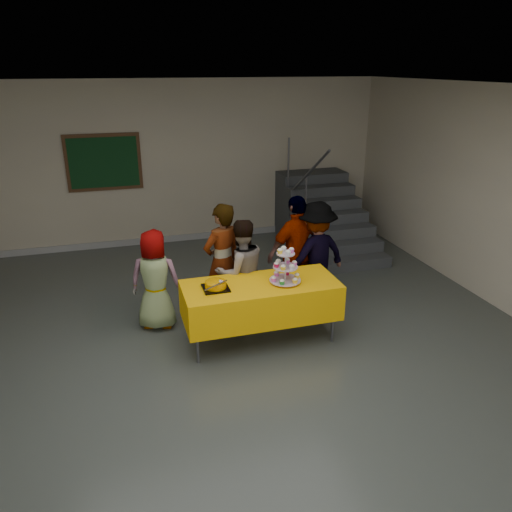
{
  "coord_description": "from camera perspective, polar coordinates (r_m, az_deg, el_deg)",
  "views": [
    {
      "loc": [
        -1.07,
        -4.26,
        3.24
      ],
      "look_at": [
        0.52,
        1.16,
        1.05
      ],
      "focal_mm": 35.0,
      "sensor_mm": 36.0,
      "label": 1
    }
  ],
  "objects": [
    {
      "name": "schoolchild_b",
      "position": [
        6.57,
        -3.86,
        -0.7
      ],
      "size": [
        0.69,
        0.59,
        1.59
      ],
      "primitive_type": "imported",
      "rotation": [
        0.0,
        0.0,
        3.58
      ],
      "color": "slate",
      "rests_on": "ground"
    },
    {
      "name": "staircase",
      "position": [
        9.59,
        7.51,
        4.33
      ],
      "size": [
        1.3,
        2.4,
        2.04
      ],
      "color": "#424447",
      "rests_on": "ground"
    },
    {
      "name": "cupcake_stand",
      "position": [
        5.96,
        3.37,
        -1.45
      ],
      "size": [
        0.38,
        0.38,
        0.44
      ],
      "color": "silver",
      "rests_on": "bake_table"
    },
    {
      "name": "bear_cake",
      "position": [
        5.85,
        -4.64,
        -3.23
      ],
      "size": [
        0.32,
        0.36,
        0.12
      ],
      "color": "black",
      "rests_on": "bake_table"
    },
    {
      "name": "schoolchild_e",
      "position": [
        6.92,
        6.77,
        0.06
      ],
      "size": [
        1.1,
        0.8,
        1.52
      ],
      "primitive_type": "imported",
      "rotation": [
        0.0,
        0.0,
        3.41
      ],
      "color": "slate",
      "rests_on": "ground"
    },
    {
      "name": "room_shell",
      "position": [
        4.54,
        -2.3,
        7.06
      ],
      "size": [
        10.0,
        10.04,
        3.02
      ],
      "color": "#4C514C",
      "rests_on": "ground"
    },
    {
      "name": "schoolchild_d",
      "position": [
        6.9,
        4.75,
        0.42
      ],
      "size": [
        1.01,
        0.6,
        1.6
      ],
      "primitive_type": "imported",
      "rotation": [
        0.0,
        0.0,
        3.38
      ],
      "color": "slate",
      "rests_on": "ground"
    },
    {
      "name": "bake_table",
      "position": [
        6.08,
        0.53,
        -5.0
      ],
      "size": [
        1.88,
        0.78,
        0.77
      ],
      "color": "#595960",
      "rests_on": "ground"
    },
    {
      "name": "noticeboard",
      "position": [
        9.36,
        -17.01,
        10.19
      ],
      "size": [
        1.3,
        0.05,
        1.0
      ],
      "color": "#472B16",
      "rests_on": "ground"
    },
    {
      "name": "schoolchild_c",
      "position": [
        6.47,
        -1.73,
        -1.84
      ],
      "size": [
        0.75,
        0.61,
        1.42
      ],
      "primitive_type": "imported",
      "rotation": [
        0.0,
        0.0,
        3.26
      ],
      "color": "slate",
      "rests_on": "ground"
    },
    {
      "name": "schoolchild_a",
      "position": [
        6.48,
        -11.44,
        -2.69
      ],
      "size": [
        0.74,
        0.59,
        1.32
      ],
      "primitive_type": "imported",
      "rotation": [
        0.0,
        0.0,
        2.85
      ],
      "color": "slate",
      "rests_on": "ground"
    }
  ]
}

